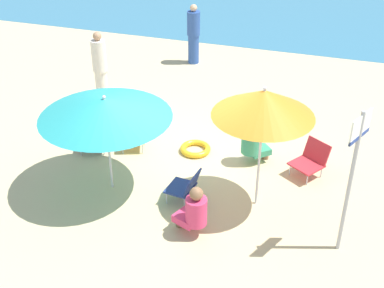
{
  "coord_description": "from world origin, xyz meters",
  "views": [
    {
      "loc": [
        2.49,
        -7.46,
        5.43
      ],
      "look_at": [
        0.18,
        -0.11,
        0.7
      ],
      "focal_mm": 49.36,
      "sensor_mm": 36.0,
      "label": 1
    }
  ],
  "objects_px": {
    "beach_chair_d": "(92,135)",
    "person_a": "(100,70)",
    "beach_chair_a": "(133,132)",
    "person_c": "(194,34)",
    "person_d": "(253,142)",
    "swim_ring": "(195,149)",
    "warning_sign": "(354,164)",
    "umbrella_teal": "(105,108)",
    "beach_chair_c": "(311,159)",
    "umbrella_orange": "(264,103)",
    "beach_chair_b": "(186,186)",
    "person_b": "(194,211)"
  },
  "relations": [
    {
      "from": "beach_chair_d",
      "to": "person_a",
      "type": "relative_size",
      "value": 0.41
    },
    {
      "from": "beach_chair_a",
      "to": "person_c",
      "type": "bearing_deg",
      "value": 162.61
    },
    {
      "from": "person_d",
      "to": "swim_ring",
      "type": "distance_m",
      "value": 1.18
    },
    {
      "from": "person_c",
      "to": "warning_sign",
      "type": "bearing_deg",
      "value": -163.41
    },
    {
      "from": "swim_ring",
      "to": "beach_chair_d",
      "type": "bearing_deg",
      "value": -166.49
    },
    {
      "from": "umbrella_teal",
      "to": "beach_chair_c",
      "type": "relative_size",
      "value": 2.88
    },
    {
      "from": "beach_chair_d",
      "to": "swim_ring",
      "type": "relative_size",
      "value": 1.19
    },
    {
      "from": "umbrella_orange",
      "to": "beach_chair_b",
      "type": "relative_size",
      "value": 3.68
    },
    {
      "from": "swim_ring",
      "to": "beach_chair_b",
      "type": "bearing_deg",
      "value": -78.74
    },
    {
      "from": "beach_chair_d",
      "to": "person_c",
      "type": "xyz_separation_m",
      "value": [
        0.59,
        4.63,
        0.48
      ]
    },
    {
      "from": "beach_chair_b",
      "to": "swim_ring",
      "type": "xyz_separation_m",
      "value": [
        -0.31,
        1.54,
        -0.26
      ]
    },
    {
      "from": "beach_chair_a",
      "to": "umbrella_teal",
      "type": "bearing_deg",
      "value": -11.97
    },
    {
      "from": "beach_chair_d",
      "to": "swim_ring",
      "type": "xyz_separation_m",
      "value": [
        1.93,
        0.46,
        -0.24
      ]
    },
    {
      "from": "umbrella_teal",
      "to": "beach_chair_a",
      "type": "height_order",
      "value": "umbrella_teal"
    },
    {
      "from": "person_d",
      "to": "swim_ring",
      "type": "relative_size",
      "value": 1.51
    },
    {
      "from": "warning_sign",
      "to": "swim_ring",
      "type": "xyz_separation_m",
      "value": [
        -2.82,
        1.93,
        -1.45
      ]
    },
    {
      "from": "person_c",
      "to": "person_b",
      "type": "bearing_deg",
      "value": 179.68
    },
    {
      "from": "beach_chair_b",
      "to": "swim_ring",
      "type": "distance_m",
      "value": 1.59
    },
    {
      "from": "beach_chair_c",
      "to": "person_a",
      "type": "distance_m",
      "value": 4.88
    },
    {
      "from": "beach_chair_a",
      "to": "person_a",
      "type": "distance_m",
      "value": 1.96
    },
    {
      "from": "umbrella_teal",
      "to": "swim_ring",
      "type": "height_order",
      "value": "umbrella_teal"
    },
    {
      "from": "beach_chair_a",
      "to": "warning_sign",
      "type": "xyz_separation_m",
      "value": [
        4.02,
        -1.76,
        1.2
      ]
    },
    {
      "from": "beach_chair_b",
      "to": "person_b",
      "type": "distance_m",
      "value": 0.83
    },
    {
      "from": "beach_chair_d",
      "to": "person_b",
      "type": "height_order",
      "value": "person_b"
    },
    {
      "from": "person_d",
      "to": "warning_sign",
      "type": "bearing_deg",
      "value": -89.59
    },
    {
      "from": "umbrella_orange",
      "to": "person_a",
      "type": "bearing_deg",
      "value": 148.36
    },
    {
      "from": "warning_sign",
      "to": "beach_chair_c",
      "type": "bearing_deg",
      "value": 133.42
    },
    {
      "from": "person_b",
      "to": "person_c",
      "type": "bearing_deg",
      "value": -49.89
    },
    {
      "from": "warning_sign",
      "to": "swim_ring",
      "type": "relative_size",
      "value": 3.92
    },
    {
      "from": "beach_chair_c",
      "to": "beach_chair_d",
      "type": "xyz_separation_m",
      "value": [
        -4.1,
        -0.36,
        -0.02
      ]
    },
    {
      "from": "person_c",
      "to": "person_d",
      "type": "distance_m",
      "value": 4.87
    },
    {
      "from": "beach_chair_a",
      "to": "warning_sign",
      "type": "distance_m",
      "value": 4.55
    },
    {
      "from": "beach_chair_a",
      "to": "swim_ring",
      "type": "distance_m",
      "value": 1.24
    },
    {
      "from": "umbrella_orange",
      "to": "beach_chair_b",
      "type": "distance_m",
      "value": 1.93
    },
    {
      "from": "person_a",
      "to": "beach_chair_c",
      "type": "bearing_deg",
      "value": -142.31
    },
    {
      "from": "umbrella_orange",
      "to": "person_c",
      "type": "height_order",
      "value": "umbrella_orange"
    },
    {
      "from": "swim_ring",
      "to": "beach_chair_a",
      "type": "bearing_deg",
      "value": -172.01
    },
    {
      "from": "person_c",
      "to": "swim_ring",
      "type": "xyz_separation_m",
      "value": [
        1.33,
        -4.17,
        -0.71
      ]
    },
    {
      "from": "umbrella_teal",
      "to": "person_c",
      "type": "height_order",
      "value": "umbrella_teal"
    },
    {
      "from": "umbrella_orange",
      "to": "warning_sign",
      "type": "bearing_deg",
      "value": -26.77
    },
    {
      "from": "umbrella_orange",
      "to": "person_b",
      "type": "bearing_deg",
      "value": -126.27
    },
    {
      "from": "beach_chair_a",
      "to": "person_a",
      "type": "bearing_deg",
      "value": -155.47
    },
    {
      "from": "person_a",
      "to": "person_c",
      "type": "bearing_deg",
      "value": -58.19
    },
    {
      "from": "beach_chair_a",
      "to": "beach_chair_b",
      "type": "relative_size",
      "value": 1.11
    },
    {
      "from": "beach_chair_a",
      "to": "person_a",
      "type": "relative_size",
      "value": 0.37
    },
    {
      "from": "umbrella_teal",
      "to": "beach_chair_b",
      "type": "xyz_separation_m",
      "value": [
        1.34,
        -0.01,
        -1.22
      ]
    },
    {
      "from": "beach_chair_d",
      "to": "warning_sign",
      "type": "xyz_separation_m",
      "value": [
        4.74,
        -1.47,
        1.21
      ]
    },
    {
      "from": "beach_chair_b",
      "to": "beach_chair_c",
      "type": "xyz_separation_m",
      "value": [
        1.87,
        1.43,
        -0.0
      ]
    },
    {
      "from": "person_a",
      "to": "person_d",
      "type": "height_order",
      "value": "person_a"
    },
    {
      "from": "beach_chair_b",
      "to": "beach_chair_a",
      "type": "bearing_deg",
      "value": -34.69
    }
  ]
}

